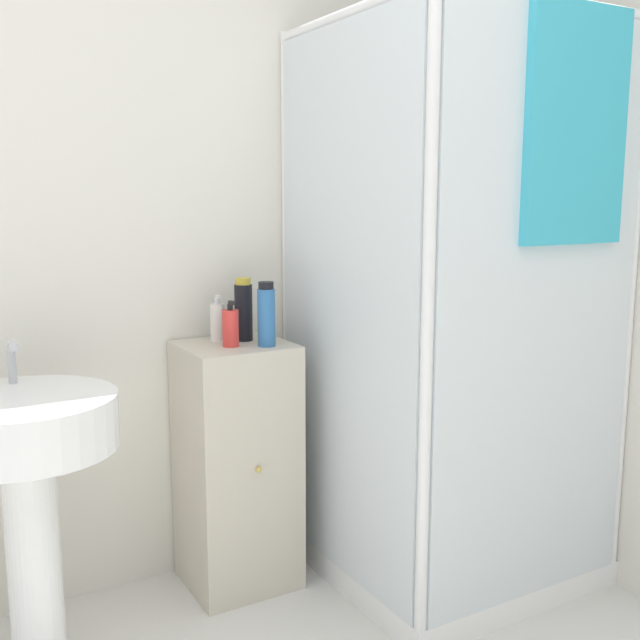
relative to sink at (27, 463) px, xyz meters
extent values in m
cube|color=silver|center=(0.19, 0.39, 0.62)|extent=(6.40, 0.06, 2.50)
cube|color=white|center=(1.42, -0.08, -0.59)|extent=(0.88, 0.88, 0.09)
cylinder|color=white|center=(1.84, 0.35, 0.33)|extent=(0.04, 0.04, 1.94)
cylinder|color=white|center=(1.00, 0.35, 0.33)|extent=(0.04, 0.04, 1.94)
cylinder|color=white|center=(1.84, -0.50, 0.33)|extent=(0.04, 0.04, 1.94)
cylinder|color=white|center=(1.00, -0.50, 0.33)|extent=(0.04, 0.04, 1.94)
cylinder|color=white|center=(1.42, -0.50, 1.29)|extent=(0.85, 0.04, 0.04)
cylinder|color=white|center=(1.42, 0.35, 1.29)|extent=(0.85, 0.04, 0.04)
cylinder|color=white|center=(1.00, -0.08, 1.29)|extent=(0.04, 0.85, 0.04)
cylinder|color=white|center=(1.84, -0.08, 1.29)|extent=(0.04, 0.85, 0.04)
cube|color=silver|center=(1.42, -0.51, 0.36)|extent=(0.81, 0.01, 1.81)
cube|color=silver|center=(0.99, -0.08, 0.36)|extent=(0.01, 0.81, 1.81)
cylinder|color=#B7BABF|center=(1.64, 0.28, 0.18)|extent=(0.02, 0.02, 1.45)
cylinder|color=#B7BABF|center=(1.64, 0.23, 0.93)|extent=(0.07, 0.07, 0.04)
cube|color=#38ADC6|center=(1.51, -0.53, 0.94)|extent=(0.40, 0.03, 0.70)
cube|color=beige|center=(0.71, 0.19, -0.20)|extent=(0.36, 0.34, 0.87)
sphere|color=gold|center=(0.71, 0.01, -0.16)|extent=(0.02, 0.02, 0.02)
cylinder|color=white|center=(0.00, 0.00, -0.30)|extent=(0.15, 0.15, 0.68)
cylinder|color=white|center=(0.00, 0.00, 0.12)|extent=(0.51, 0.51, 0.15)
cylinder|color=#B7BABF|center=(0.00, 0.18, 0.26)|extent=(0.02, 0.02, 0.13)
cube|color=#B7BABF|center=(0.00, 0.14, 0.31)|extent=(0.02, 0.07, 0.02)
cylinder|color=red|center=(0.68, 0.15, 0.30)|extent=(0.05, 0.05, 0.12)
cylinder|color=black|center=(0.68, 0.15, 0.37)|extent=(0.02, 0.02, 0.02)
cube|color=black|center=(0.68, 0.14, 0.38)|extent=(0.01, 0.03, 0.01)
cylinder|color=black|center=(0.76, 0.23, 0.33)|extent=(0.06, 0.06, 0.20)
cylinder|color=gold|center=(0.76, 0.23, 0.44)|extent=(0.05, 0.05, 0.02)
cylinder|color=#2D66A3|center=(0.79, 0.10, 0.33)|extent=(0.06, 0.06, 0.19)
cylinder|color=black|center=(0.79, 0.10, 0.44)|extent=(0.05, 0.05, 0.02)
cylinder|color=white|center=(0.68, 0.26, 0.30)|extent=(0.05, 0.05, 0.13)
cylinder|color=silver|center=(0.68, 0.26, 0.37)|extent=(0.02, 0.02, 0.02)
cube|color=silver|center=(0.68, 0.25, 0.39)|extent=(0.01, 0.03, 0.01)
camera|label=1|loc=(-0.28, -2.12, 0.74)|focal=42.00mm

